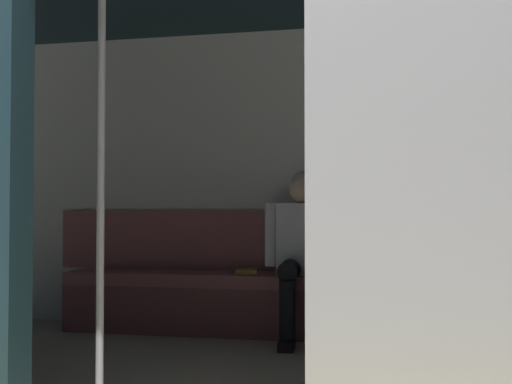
# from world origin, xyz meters

# --- Properties ---
(train_car) EXTENTS (6.40, 2.81, 2.36)m
(train_car) POSITION_xyz_m (0.08, -1.25, 1.57)
(train_car) COLOR silver
(train_car) RESTS_ON ground_plane
(bench_seat) EXTENTS (3.07, 0.44, 0.43)m
(bench_seat) POSITION_xyz_m (0.00, -2.30, 0.33)
(bench_seat) COLOR #935156
(bench_seat) RESTS_ON ground_plane
(person_seated) EXTENTS (0.55, 0.70, 1.16)m
(person_seated) POSITION_xyz_m (-0.21, -2.24, 0.66)
(person_seated) COLOR silver
(person_seated) RESTS_ON ground_plane
(handbag) EXTENTS (0.26, 0.15, 0.17)m
(handbag) POSITION_xyz_m (-0.61, -2.34, 0.52)
(handbag) COLOR black
(handbag) RESTS_ON bench_seat
(book) EXTENTS (0.19, 0.25, 0.03)m
(book) POSITION_xyz_m (0.22, -2.35, 0.45)
(book) COLOR gold
(book) RESTS_ON bench_seat
(grab_pole_door) EXTENTS (0.04, 0.04, 2.22)m
(grab_pole_door) POSITION_xyz_m (0.48, -0.55, 1.11)
(grab_pole_door) COLOR silver
(grab_pole_door) RESTS_ON ground_plane
(grab_pole_far) EXTENTS (0.04, 0.04, 2.22)m
(grab_pole_far) POSITION_xyz_m (-0.48, -0.58, 1.11)
(grab_pole_far) COLOR silver
(grab_pole_far) RESTS_ON ground_plane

